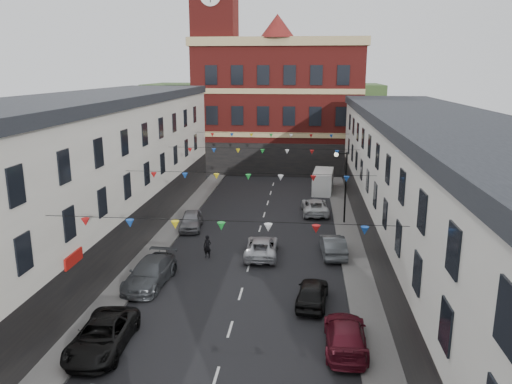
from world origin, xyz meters
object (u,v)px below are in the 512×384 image
(car_right_d, at_px, (312,293))
(car_right_e, at_px, (333,245))
(car_left_c, at_px, (102,336))
(car_right_f, at_px, (315,206))
(street_lamp, at_px, (343,178))
(car_right_c, at_px, (345,335))
(moving_car, at_px, (262,247))
(car_left_d, at_px, (150,273))
(car_left_e, at_px, (191,220))
(white_van, at_px, (323,181))
(pedestrian, at_px, (207,247))

(car_right_d, relative_size, car_right_e, 0.92)
(car_left_c, relative_size, car_right_d, 1.25)
(car_right_f, bearing_deg, car_right_e, 92.62)
(street_lamp, xyz_separation_m, car_right_f, (-2.12, 2.80, -3.24))
(car_right_c, relative_size, moving_car, 1.00)
(car_left_d, distance_m, car_left_e, 10.75)
(car_left_c, xyz_separation_m, car_right_d, (9.54, 5.48, -0.01))
(car_left_e, bearing_deg, car_left_c, -96.74)
(car_right_c, relative_size, car_right_f, 0.97)
(car_left_d, bearing_deg, moving_car, 44.63)
(car_right_d, bearing_deg, white_van, -87.00)
(car_right_e, height_order, moving_car, car_right_e)
(car_left_e, height_order, pedestrian, pedestrian)
(car_right_f, relative_size, white_van, 0.95)
(street_lamp, distance_m, car_right_e, 8.07)
(car_right_d, height_order, moving_car, car_right_d)
(car_left_d, xyz_separation_m, white_van, (10.87, 24.26, 0.37))
(car_left_e, bearing_deg, car_right_e, -30.51)
(street_lamp, xyz_separation_m, moving_car, (-5.89, -7.92, -3.26))
(car_left_e, bearing_deg, pedestrian, -74.30)
(car_left_c, xyz_separation_m, moving_car, (6.16, 12.44, -0.04))
(car_right_c, xyz_separation_m, car_right_e, (0.00, 11.83, 0.03))
(car_left_d, xyz_separation_m, pedestrian, (2.54, 4.60, 0.05))
(car_right_e, bearing_deg, pedestrian, 4.09)
(car_left_c, xyz_separation_m, car_right_c, (11.00, 1.19, -0.02))
(street_lamp, xyz_separation_m, car_left_e, (-12.05, -2.48, -3.21))
(moving_car, bearing_deg, car_left_d, 39.49)
(car_right_e, xyz_separation_m, car_right_f, (-1.07, 10.13, -0.04))
(car_left_e, height_order, moving_car, car_left_e)
(car_right_c, height_order, car_right_e, car_right_e)
(car_right_c, bearing_deg, pedestrian, -50.27)
(street_lamp, relative_size, car_left_c, 1.21)
(car_right_f, bearing_deg, car_left_d, 54.82)
(street_lamp, relative_size, moving_car, 1.29)
(car_left_d, xyz_separation_m, car_right_d, (9.54, -1.64, -0.07))
(car_right_d, height_order, pedestrian, pedestrian)
(car_left_c, bearing_deg, car_left_d, 88.15)
(moving_car, distance_m, white_van, 19.52)
(car_right_e, bearing_deg, car_left_e, -28.47)
(street_lamp, bearing_deg, car_right_d, -99.60)
(street_lamp, relative_size, car_left_d, 1.17)
(moving_car, height_order, pedestrian, pedestrian)
(car_left_c, xyz_separation_m, car_left_e, (0.00, 17.87, 0.01))
(car_right_d, xyz_separation_m, moving_car, (-3.38, 6.96, -0.03))
(pedestrian, bearing_deg, moving_car, 28.31)
(car_right_f, height_order, white_van, white_van)
(car_left_d, distance_m, car_right_e, 12.48)
(street_lamp, xyz_separation_m, car_right_d, (-2.51, -14.87, -3.23))
(car_right_c, distance_m, car_right_e, 11.83)
(car_left_e, height_order, car_right_f, car_left_e)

